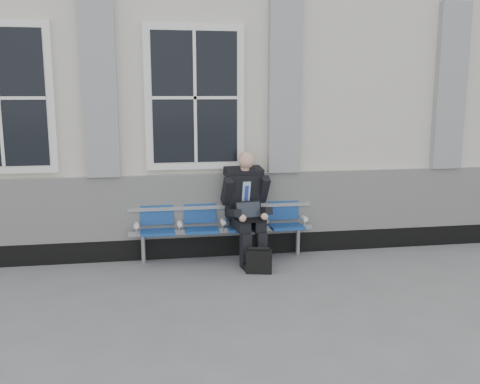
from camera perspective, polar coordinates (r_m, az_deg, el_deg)
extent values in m
plane|color=slate|center=(6.35, -6.59, -10.94)|extent=(70.00, 70.00, 0.00)
cube|color=beige|center=(9.41, -8.07, 9.14)|extent=(14.00, 4.00, 4.20)
cube|color=black|center=(7.69, -7.23, -5.90)|extent=(14.00, 0.10, 0.30)
cube|color=silver|center=(7.53, -7.33, -1.54)|extent=(14.00, 0.08, 0.90)
cube|color=gray|center=(7.37, -14.77, 10.85)|extent=(0.45, 0.14, 2.40)
cube|color=gray|center=(7.58, 4.78, 11.14)|extent=(0.45, 0.14, 2.40)
cube|color=gray|center=(8.55, 21.51, 10.39)|extent=(0.45, 0.14, 2.40)
cube|color=white|center=(7.60, -24.25, 9.13)|extent=(1.35, 0.10, 1.95)
cube|color=white|center=(7.39, -4.86, 9.99)|extent=(1.35, 0.10, 1.95)
cube|color=black|center=(7.34, -4.82, 9.99)|extent=(1.15, 0.02, 1.75)
cube|color=#9EA0A3|center=(7.51, -1.89, -4.08)|extent=(2.60, 0.07, 0.07)
cube|color=#9EA0A3|center=(7.56, -2.03, -1.58)|extent=(2.60, 0.05, 0.05)
cylinder|color=#9EA0A3|center=(7.51, -10.27, -6.04)|extent=(0.06, 0.06, 0.39)
cylinder|color=#9EA0A3|center=(7.79, 6.19, -5.31)|extent=(0.06, 0.06, 0.39)
cube|color=navy|center=(7.37, -8.78, -4.26)|extent=(0.46, 0.42, 0.07)
cube|color=navy|center=(7.51, -8.86, -1.94)|extent=(0.46, 0.10, 0.40)
cube|color=navy|center=(7.40, -4.12, -4.10)|extent=(0.46, 0.42, 0.07)
cube|color=navy|center=(7.54, -4.30, -1.79)|extent=(0.46, 0.10, 0.40)
cube|color=navy|center=(7.47, 0.48, -3.91)|extent=(0.46, 0.42, 0.07)
cube|color=navy|center=(7.62, 0.20, -1.63)|extent=(0.46, 0.10, 0.40)
cube|color=navy|center=(7.60, 4.94, -3.71)|extent=(0.46, 0.42, 0.07)
cube|color=navy|center=(7.74, 4.58, -1.47)|extent=(0.46, 0.10, 0.40)
cylinder|color=white|center=(7.37, -10.98, -3.52)|extent=(0.07, 0.12, 0.07)
cylinder|color=white|center=(7.38, -6.47, -3.38)|extent=(0.07, 0.12, 0.07)
cylinder|color=white|center=(7.43, -1.84, -3.21)|extent=(0.07, 0.12, 0.07)
cylinder|color=white|center=(7.54, 2.69, -3.02)|extent=(0.07, 0.12, 0.07)
cylinder|color=white|center=(7.68, 6.92, -2.83)|extent=(0.07, 0.12, 0.07)
cube|color=black|center=(7.17, 0.78, -7.89)|extent=(0.16, 0.30, 0.10)
cube|color=black|center=(7.24, 2.44, -7.71)|extent=(0.16, 0.30, 0.10)
cube|color=black|center=(7.17, 0.62, -6.24)|extent=(0.15, 0.16, 0.47)
cube|color=black|center=(7.24, 2.27, -6.09)|extent=(0.15, 0.16, 0.47)
cube|color=black|center=(7.31, 0.03, -3.46)|extent=(0.22, 0.51, 0.15)
cube|color=black|center=(7.38, 1.65, -3.33)|extent=(0.22, 0.51, 0.15)
cube|color=black|center=(7.47, 0.32, -0.32)|extent=(0.51, 0.43, 0.69)
cube|color=silver|center=(7.34, 0.64, -0.34)|extent=(0.12, 0.12, 0.39)
cube|color=#273CB9|center=(7.34, 0.66, -0.52)|extent=(0.06, 0.09, 0.32)
cube|color=black|center=(7.39, 0.40, 2.14)|extent=(0.56, 0.33, 0.16)
cylinder|color=#DFAB8B|center=(7.32, 0.54, 2.67)|extent=(0.12, 0.12, 0.11)
sphere|color=#DFAB8B|center=(7.25, 0.70, 3.46)|extent=(0.23, 0.23, 0.23)
cube|color=black|center=(7.28, -1.38, 0.08)|extent=(0.15, 0.32, 0.41)
cube|color=black|center=(7.44, 2.51, 0.31)|extent=(0.15, 0.32, 0.41)
cube|color=black|center=(7.16, -0.59, -2.24)|extent=(0.14, 0.35, 0.15)
cube|color=black|center=(7.29, 2.70, -2.01)|extent=(0.14, 0.35, 0.15)
sphere|color=#DFAB8B|center=(7.04, 0.29, -2.82)|extent=(0.10, 0.10, 0.10)
sphere|color=#DFAB8B|center=(7.14, 2.63, -2.64)|extent=(0.10, 0.10, 0.10)
cube|color=black|center=(7.18, 1.24, -3.00)|extent=(0.39, 0.30, 0.02)
cube|color=black|center=(7.27, 0.92, -1.90)|extent=(0.37, 0.15, 0.23)
cube|color=black|center=(7.27, 0.94, -1.91)|extent=(0.34, 0.12, 0.20)
cube|color=black|center=(7.02, 2.03, -7.42)|extent=(0.36, 0.22, 0.30)
cylinder|color=black|center=(6.97, 2.04, -6.09)|extent=(0.27, 0.11, 0.05)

